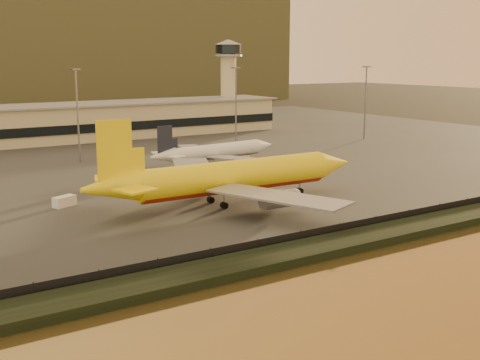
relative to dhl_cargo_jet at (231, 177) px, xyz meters
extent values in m
plane|color=black|center=(0.80, -15.37, -5.53)|extent=(900.00, 900.00, 0.00)
cube|color=black|center=(0.80, -32.37, -4.83)|extent=(320.00, 7.00, 1.40)
cube|color=#2D2D2D|center=(0.80, 79.63, -5.43)|extent=(320.00, 220.00, 0.20)
cube|color=black|center=(0.80, -28.37, -4.23)|extent=(300.00, 0.05, 2.20)
cube|color=#C8B58B|center=(0.80, 109.63, 0.67)|extent=(160.00, 22.00, 12.00)
cube|color=black|center=(0.80, 98.43, -0.33)|extent=(160.00, 0.60, 3.00)
cube|color=gray|center=(0.80, 109.63, 6.97)|extent=(164.00, 24.00, 0.60)
cylinder|color=#C8B58B|center=(70.80, 115.63, 9.67)|extent=(6.40, 6.40, 30.00)
cylinder|color=black|center=(70.80, 115.63, 26.42)|extent=(10.40, 10.40, 3.50)
cone|color=gray|center=(70.80, 115.63, 29.17)|extent=(11.20, 11.20, 2.00)
cylinder|color=gray|center=(70.80, 115.63, 23.87)|extent=(11.20, 11.20, 0.80)
cylinder|color=slate|center=(-9.20, 64.63, 7.17)|extent=(0.50, 0.50, 25.00)
cube|color=slate|center=(-9.20, 64.63, 19.87)|extent=(2.20, 2.20, 0.40)
cylinder|color=slate|center=(40.80, 62.63, 7.17)|extent=(0.50, 0.50, 25.00)
cube|color=slate|center=(40.80, 62.63, 19.87)|extent=(2.20, 2.20, 0.40)
cylinder|color=slate|center=(90.80, 56.63, 7.17)|extent=(0.50, 0.50, 25.00)
cube|color=slate|center=(90.80, 56.63, 19.87)|extent=(2.20, 2.20, 0.40)
cube|color=brown|center=(90.80, 324.63, 29.47)|extent=(220.00, 160.00, 70.00)
cylinder|color=yellow|center=(1.09, -0.02, 0.32)|extent=(41.28, 6.79, 5.95)
cylinder|color=#A41D09|center=(1.09, -0.02, -0.72)|extent=(40.11, 5.46, 4.64)
cone|color=yellow|center=(25.67, -0.53, 0.32)|extent=(8.13, 6.11, 5.95)
cone|color=yellow|center=(-24.64, 0.51, 0.77)|extent=(10.41, 6.16, 5.95)
cube|color=yellow|center=(-23.49, 0.48, 7.31)|extent=(6.30, 0.61, 10.41)
cube|color=yellow|center=(-22.23, 6.41, 1.21)|extent=(7.26, 7.21, 0.36)
cube|color=yellow|center=(-22.47, -5.49, 1.21)|extent=(7.11, 7.06, 0.36)
cube|color=gray|center=(0.27, 15.84, -0.72)|extent=(17.49, 26.80, 0.36)
cylinder|color=gray|center=(3.05, 11.92, -2.35)|extent=(6.93, 3.41, 3.27)
cube|color=gray|center=(-0.38, -15.83, -0.72)|extent=(16.63, 26.90, 0.36)
cylinder|color=gray|center=(2.56, -12.03, -2.35)|extent=(6.93, 3.41, 3.27)
cylinder|color=black|center=(16.81, -0.35, -4.67)|extent=(1.33, 1.07, 1.31)
cylinder|color=slate|center=(16.81, -0.35, -3.99)|extent=(0.23, 0.23, 2.68)
cylinder|color=black|center=(-3.25, -2.61, -4.67)|extent=(1.33, 1.07, 1.31)
cylinder|color=slate|center=(-3.25, -2.61, -3.99)|extent=(0.23, 0.23, 2.68)
cylinder|color=black|center=(-3.14, 2.74, -4.67)|extent=(1.33, 1.07, 1.31)
cylinder|color=slate|center=(-3.14, 2.74, -3.99)|extent=(0.23, 0.23, 2.68)
cylinder|color=white|center=(20.81, 40.23, -1.66)|extent=(28.08, 6.92, 3.86)
cylinder|color=gray|center=(20.81, 40.23, -2.33)|extent=(27.21, 5.99, 3.01)
cone|color=white|center=(37.32, 42.06, -1.66)|extent=(5.80, 4.44, 3.86)
cone|color=white|center=(3.53, 38.30, -1.37)|extent=(7.34, 4.61, 3.86)
cube|color=#1A1D2F|center=(4.30, 38.39, 2.88)|extent=(4.26, 0.78, 6.76)
cube|color=white|center=(4.64, 42.31, -1.08)|extent=(4.52, 4.37, 0.23)
cube|color=white|center=(5.49, 34.63, -1.08)|extent=(5.03, 4.94, 0.23)
cube|color=gray|center=(18.86, 50.70, -2.33)|extent=(9.90, 18.20, 0.23)
cylinder|color=gray|center=(21.07, 48.32, -3.39)|extent=(4.84, 2.63, 2.13)
cube|color=gray|center=(21.22, 29.58, -2.33)|extent=(13.02, 17.87, 0.23)
cylinder|color=gray|center=(22.85, 32.39, -3.39)|extent=(4.84, 2.63, 2.13)
cylinder|color=black|center=(31.37, 41.40, -4.90)|extent=(0.92, 0.77, 0.85)
cylinder|color=slate|center=(31.37, 41.40, -4.46)|extent=(0.20, 0.20, 1.74)
cylinder|color=black|center=(18.12, 38.18, -4.90)|extent=(0.92, 0.77, 0.85)
cylinder|color=slate|center=(18.12, 38.18, -4.46)|extent=(0.20, 0.20, 1.74)
cylinder|color=black|center=(17.73, 41.63, -4.90)|extent=(0.92, 0.77, 0.85)
cylinder|color=slate|center=(17.73, 41.63, -4.46)|extent=(0.20, 0.20, 1.74)
cube|color=yellow|center=(11.99, 16.66, -4.42)|extent=(4.40, 3.10, 1.81)
cube|color=white|center=(-28.27, 15.82, -4.33)|extent=(4.87, 3.62, 2.00)
camera|label=1|loc=(-60.89, -97.69, 22.88)|focal=45.00mm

